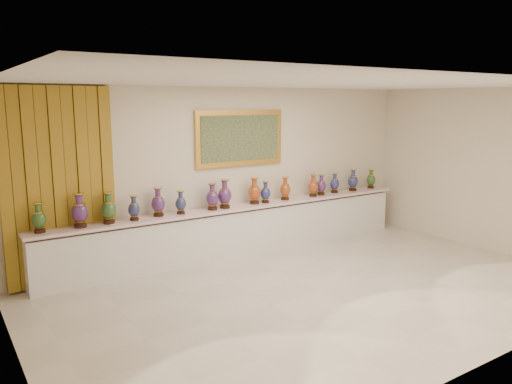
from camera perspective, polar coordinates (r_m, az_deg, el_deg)
ground at (r=7.50m, az=7.45°, el=-11.28°), size 8.00×8.00×0.00m
room at (r=8.04m, az=-18.11°, el=1.56°), size 8.00×8.00×8.00m
counter at (r=9.10m, az=-1.89°, el=-4.40°), size 7.28×0.48×0.90m
vase_0 at (r=7.75m, az=-23.56°, el=-2.87°), size 0.26×0.26×0.44m
vase_1 at (r=7.84m, az=-19.51°, el=-2.18°), size 0.31×0.31×0.52m
vase_2 at (r=7.95m, az=-16.49°, el=-1.93°), size 0.25×0.25×0.49m
vase_3 at (r=8.08m, az=-13.78°, el=-1.92°), size 0.23×0.23×0.40m
vase_4 at (r=8.27m, az=-11.12°, el=-1.28°), size 0.28×0.28×0.47m
vase_5 at (r=8.38m, az=-8.60°, el=-1.31°), size 0.20×0.20×0.39m
vase_6 at (r=8.62m, az=-5.02°, el=-0.67°), size 0.24×0.24×0.47m
vase_7 at (r=8.75m, az=-3.59°, el=-0.38°), size 0.25×0.25×0.51m
vase_8 at (r=9.10m, az=-0.19°, el=-0.01°), size 0.24×0.24×0.49m
vase_9 at (r=9.21m, az=1.09°, el=-0.13°), size 0.23×0.23×0.40m
vase_10 at (r=9.50m, az=3.35°, el=0.29°), size 0.23×0.23×0.44m
vase_11 at (r=9.89m, az=6.55°, el=0.62°), size 0.24×0.24×0.43m
vase_12 at (r=10.06m, az=7.46°, el=0.71°), size 0.23×0.23×0.41m
vase_13 at (r=10.35m, az=8.98°, el=0.93°), size 0.24×0.24×0.41m
vase_14 at (r=10.65m, az=11.02°, el=1.23°), size 0.24×0.24×0.45m
vase_15 at (r=11.05m, az=13.01°, el=1.38°), size 0.25×0.25×0.41m
label_card at (r=7.92m, az=-15.98°, el=-3.56°), size 0.10×0.06×0.00m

